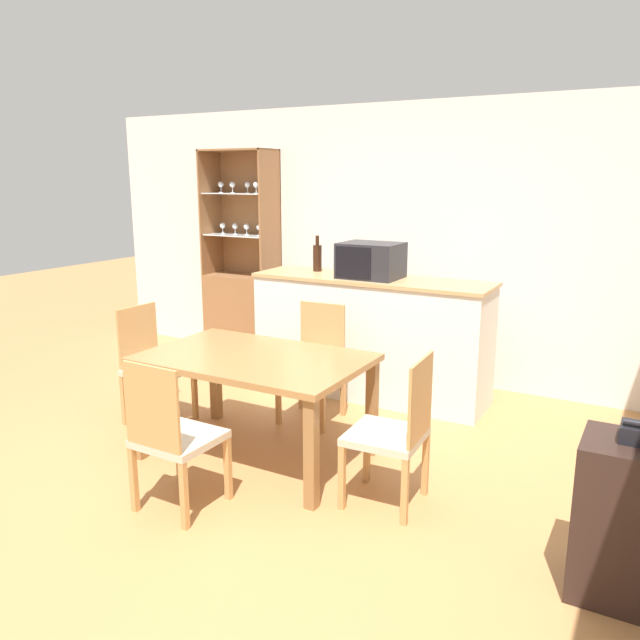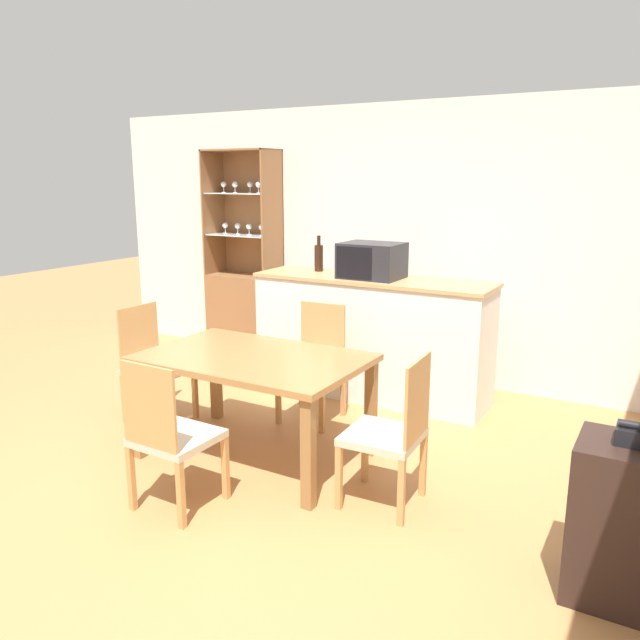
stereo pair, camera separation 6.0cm
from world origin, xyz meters
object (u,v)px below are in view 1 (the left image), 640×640
object	(u,v)px
dining_table	(255,368)
microwave	(371,260)
dining_chair_head_far	(314,364)
dining_chair_side_left_far	(153,366)
display_cabinet	(243,299)
dining_chair_head_near	(174,437)
dining_chair_side_right_near	(394,433)
wine_bottle	(317,257)

from	to	relation	value
dining_table	microwave	size ratio (longest dim) A/B	2.94
dining_chair_head_far	dining_chair_side_left_far	distance (m)	1.25
display_cabinet	dining_chair_head_near	size ratio (longest dim) A/B	2.37
display_cabinet	dining_chair_head_far	xyz separation A→B (m)	(1.58, -1.22, -0.17)
dining_chair_side_right_near	dining_chair_head_near	size ratio (longest dim) A/B	1.00
dining_table	dining_chair_head_far	world-z (taller)	dining_chair_head_far
display_cabinet	dining_chair_side_left_far	size ratio (longest dim) A/B	2.37
display_cabinet	microwave	size ratio (longest dim) A/B	4.29
dining_chair_head_far	microwave	world-z (taller)	microwave
dining_chair_head_near	wine_bottle	size ratio (longest dim) A/B	2.81
display_cabinet	wine_bottle	size ratio (longest dim) A/B	6.67
dining_chair_head_far	dining_chair_head_near	size ratio (longest dim) A/B	1.00
dining_chair_head_far	dining_chair_head_near	distance (m)	1.61
dining_chair_side_left_far	wine_bottle	bearing A→B (deg)	159.34
dining_chair_side_right_near	microwave	xyz separation A→B (m)	(-0.92, 1.65, 0.75)
dining_chair_head_near	dining_chair_side_left_far	distance (m)	1.43
dining_table	microwave	distance (m)	1.62
microwave	display_cabinet	bearing A→B (deg)	163.27
microwave	wine_bottle	xyz separation A→B (m)	(-0.59, 0.12, -0.02)
dining_chair_side_left_far	wine_bottle	distance (m)	1.77
dining_chair_side_left_far	microwave	xyz separation A→B (m)	(1.22, 1.36, 0.75)
dining_chair_side_left_far	wine_bottle	size ratio (longest dim) A/B	2.81
display_cabinet	wine_bottle	bearing A→B (deg)	-19.36
dining_table	dining_chair_head_far	distance (m)	0.83
display_cabinet	microwave	distance (m)	1.90
dining_table	microwave	world-z (taller)	microwave
display_cabinet	microwave	world-z (taller)	display_cabinet
dining_chair_head_far	dining_chair_head_near	bearing A→B (deg)	86.94
dining_chair_head_far	dining_chair_side_left_far	size ratio (longest dim) A/B	1.00
dining_table	microwave	xyz separation A→B (m)	(0.15, 1.51, 0.56)
dining_chair_side_right_near	wine_bottle	size ratio (longest dim) A/B	2.81
microwave	dining_chair_side_left_far	bearing A→B (deg)	-131.80
display_cabinet	dining_chair_head_far	size ratio (longest dim) A/B	2.37
dining_chair_side_right_near	microwave	bearing A→B (deg)	26.44
dining_table	wine_bottle	bearing A→B (deg)	104.98
dining_chair_side_left_far	dining_chair_head_far	bearing A→B (deg)	124.31
dining_chair_side_right_near	dining_chair_side_left_far	xyz separation A→B (m)	(-2.14, 0.29, 0.00)
dining_table	wine_bottle	xyz separation A→B (m)	(-0.43, 1.63, 0.54)
dining_chair_head_far	wine_bottle	size ratio (longest dim) A/B	2.81
display_cabinet	dining_chair_side_right_near	xyz separation A→B (m)	(2.65, -2.17, -0.17)
display_cabinet	dining_chair_head_near	distance (m)	3.25
dining_chair_side_left_far	wine_bottle	xyz separation A→B (m)	(0.63, 1.48, 0.73)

